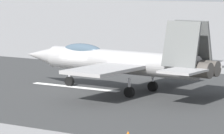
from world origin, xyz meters
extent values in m
plane|color=gray|center=(0.00, 0.00, 0.00)|extent=(400.00, 400.00, 0.00)
cube|color=#313233|center=(0.00, 0.00, 0.01)|extent=(240.00, 26.00, 0.02)
cube|color=white|center=(0.26, 0.00, 0.02)|extent=(8.00, 0.70, 0.00)
cylinder|color=gray|center=(-3.92, -0.05, 2.26)|extent=(12.81, 2.29, 1.72)
cone|color=gray|center=(3.92, -0.40, 2.26)|extent=(3.00, 1.59, 1.46)
ellipsoid|color=#3F5160|center=(-0.33, -0.21, 2.90)|extent=(3.65, 1.26, 1.10)
cylinder|color=#47423D|center=(-10.43, 0.79, 2.26)|extent=(2.25, 1.20, 1.10)
cylinder|color=#47423D|center=(-10.48, -0.30, 2.26)|extent=(2.25, 1.20, 1.10)
cube|color=gray|center=(-4.76, 3.62, 2.16)|extent=(3.64, 5.69, 0.24)
cube|color=gray|center=(-5.08, -3.63, 2.16)|extent=(3.64, 5.69, 0.24)
cube|color=gray|center=(-10.34, 2.64, 2.36)|extent=(2.52, 2.90, 0.16)
cube|color=gray|center=(-10.56, -2.15, 2.36)|extent=(2.52, 2.90, 0.16)
cube|color=#575959|center=(-9.43, 1.10, 3.96)|extent=(2.64, 1.06, 3.14)
cube|color=#575959|center=(-9.51, -0.70, 3.96)|extent=(2.64, 1.06, 3.14)
cylinder|color=silver|center=(0.98, -0.27, 0.70)|extent=(0.18, 0.18, 1.40)
cylinder|color=black|center=(0.98, -0.27, 0.38)|extent=(0.77, 0.33, 0.76)
cylinder|color=silver|center=(-5.65, 1.63, 0.70)|extent=(0.18, 0.18, 1.40)
cylinder|color=black|center=(-5.65, 1.63, 0.38)|extent=(0.77, 0.33, 0.76)
cylinder|color=silver|center=(-5.79, -1.57, 0.70)|extent=(0.18, 0.18, 1.40)
cylinder|color=black|center=(-5.79, -1.57, 0.38)|extent=(0.77, 0.33, 0.76)
camera|label=1|loc=(-29.47, 41.69, 8.28)|focal=106.55mm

